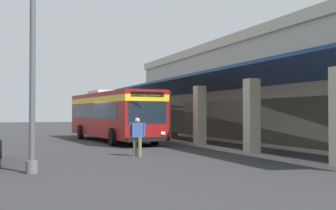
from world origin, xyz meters
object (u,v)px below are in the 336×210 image
(pedestrian, at_px, (137,135))
(transit_bus, at_px, (112,113))
(potted_palm, at_px, (171,129))
(lot_light_pole, at_px, (33,38))

(pedestrian, bearing_deg, transit_bus, 172.37)
(potted_palm, xyz_separation_m, lot_light_pole, (13.77, -10.12, 3.43))
(transit_bus, bearing_deg, lot_light_pole, -23.76)
(potted_palm, relative_size, lot_light_pole, 0.32)
(transit_bus, height_order, pedestrian, transit_bus)
(transit_bus, distance_m, lot_light_pole, 14.40)
(transit_bus, relative_size, potted_palm, 4.56)
(pedestrian, bearing_deg, lot_light_pole, -51.63)
(pedestrian, xyz_separation_m, potted_palm, (-10.24, 5.66, -0.21))
(transit_bus, xyz_separation_m, lot_light_pole, (13.01, -5.73, 2.28))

